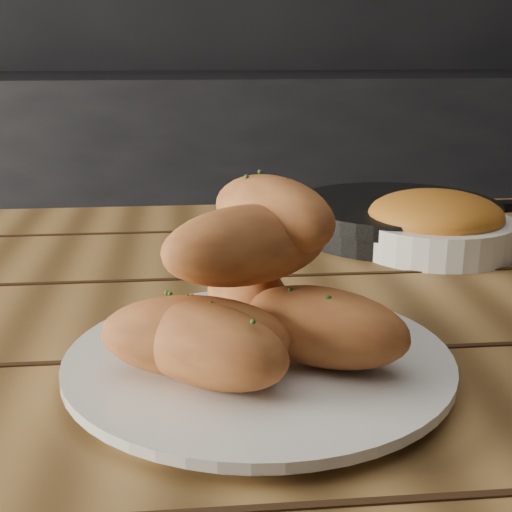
{
  "coord_description": "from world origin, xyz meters",
  "views": [
    {
      "loc": [
        0.3,
        -0.49,
        1.0
      ],
      "look_at": [
        0.36,
        0.03,
        0.84
      ],
      "focal_mm": 50.0,
      "sensor_mm": 36.0,
      "label": 1
    }
  ],
  "objects_px": {
    "plate": "(259,363)",
    "bread_rolls": "(248,294)",
    "skillet": "(397,218)",
    "bowl": "(435,224)",
    "table": "(225,403)"
  },
  "relations": [
    {
      "from": "skillet",
      "to": "bowl",
      "type": "distance_m",
      "value": 0.08
    },
    {
      "from": "skillet",
      "to": "plate",
      "type": "bearing_deg",
      "value": -119.67
    },
    {
      "from": "skillet",
      "to": "bowl",
      "type": "bearing_deg",
      "value": -71.82
    },
    {
      "from": "plate",
      "to": "skillet",
      "type": "distance_m",
      "value": 0.45
    },
    {
      "from": "bowl",
      "to": "plate",
      "type": "bearing_deg",
      "value": -128.05
    },
    {
      "from": "bread_rolls",
      "to": "skillet",
      "type": "bearing_deg",
      "value": 59.72
    },
    {
      "from": "table",
      "to": "plate",
      "type": "distance_m",
      "value": 0.17
    },
    {
      "from": "skillet",
      "to": "bowl",
      "type": "height_order",
      "value": "bowl"
    },
    {
      "from": "bread_rolls",
      "to": "plate",
      "type": "bearing_deg",
      "value": 31.14
    },
    {
      "from": "skillet",
      "to": "table",
      "type": "bearing_deg",
      "value": -133.34
    },
    {
      "from": "plate",
      "to": "bowl",
      "type": "height_order",
      "value": "bowl"
    },
    {
      "from": "plate",
      "to": "skillet",
      "type": "relative_size",
      "value": 0.73
    },
    {
      "from": "plate",
      "to": "bread_rolls",
      "type": "xyz_separation_m",
      "value": [
        -0.01,
        -0.01,
        0.06
      ]
    },
    {
      "from": "bread_rolls",
      "to": "skillet",
      "type": "xyz_separation_m",
      "value": [
        0.23,
        0.4,
        -0.05
      ]
    },
    {
      "from": "table",
      "to": "bread_rolls",
      "type": "distance_m",
      "value": 0.22
    }
  ]
}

